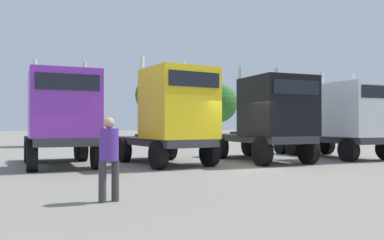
{
  "coord_description": "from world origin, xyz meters",
  "views": [
    {
      "loc": [
        -6.69,
        -13.43,
        1.61
      ],
      "look_at": [
        -0.84,
        3.27,
        1.82
      ],
      "focal_mm": 37.7,
      "sensor_mm": 36.0,
      "label": 1
    }
  ],
  "objects_px": {
    "semi_truck_yellow": "(172,116)",
    "semi_truck_white": "(348,120)",
    "visitor_with_camera": "(109,153)",
    "semi_truck_black": "(269,118)",
    "semi_truck_purple": "(62,117)"
  },
  "relations": [
    {
      "from": "semi_truck_black",
      "to": "visitor_with_camera",
      "type": "height_order",
      "value": "semi_truck_black"
    },
    {
      "from": "semi_truck_yellow",
      "to": "semi_truck_white",
      "type": "height_order",
      "value": "semi_truck_yellow"
    },
    {
      "from": "semi_truck_purple",
      "to": "semi_truck_white",
      "type": "height_order",
      "value": "semi_truck_purple"
    },
    {
      "from": "visitor_with_camera",
      "to": "semi_truck_black",
      "type": "bearing_deg",
      "value": -61.23
    },
    {
      "from": "semi_truck_yellow",
      "to": "semi_truck_white",
      "type": "xyz_separation_m",
      "value": [
        8.77,
        0.25,
        -0.12
      ]
    },
    {
      "from": "semi_truck_white",
      "to": "visitor_with_camera",
      "type": "distance_m",
      "value": 14.05
    },
    {
      "from": "semi_truck_yellow",
      "to": "semi_truck_white",
      "type": "bearing_deg",
      "value": 80.31
    },
    {
      "from": "semi_truck_black",
      "to": "semi_truck_white",
      "type": "distance_m",
      "value": 4.5
    },
    {
      "from": "semi_truck_yellow",
      "to": "semi_truck_white",
      "type": "relative_size",
      "value": 0.94
    },
    {
      "from": "semi_truck_black",
      "to": "semi_truck_white",
      "type": "xyz_separation_m",
      "value": [
        4.48,
        0.39,
        -0.06
      ]
    },
    {
      "from": "semi_truck_yellow",
      "to": "semi_truck_black",
      "type": "xyz_separation_m",
      "value": [
        4.28,
        -0.13,
        -0.05
      ]
    },
    {
      "from": "semi_truck_purple",
      "to": "visitor_with_camera",
      "type": "relative_size",
      "value": 3.44
    },
    {
      "from": "semi_truck_purple",
      "to": "semi_truck_black",
      "type": "height_order",
      "value": "semi_truck_black"
    },
    {
      "from": "semi_truck_purple",
      "to": "semi_truck_black",
      "type": "xyz_separation_m",
      "value": [
        8.41,
        -0.87,
        -0.0
      ]
    },
    {
      "from": "semi_truck_yellow",
      "to": "visitor_with_camera",
      "type": "relative_size",
      "value": 3.46
    }
  ]
}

